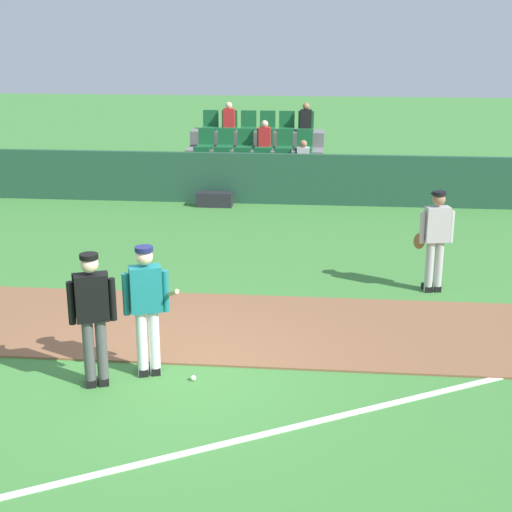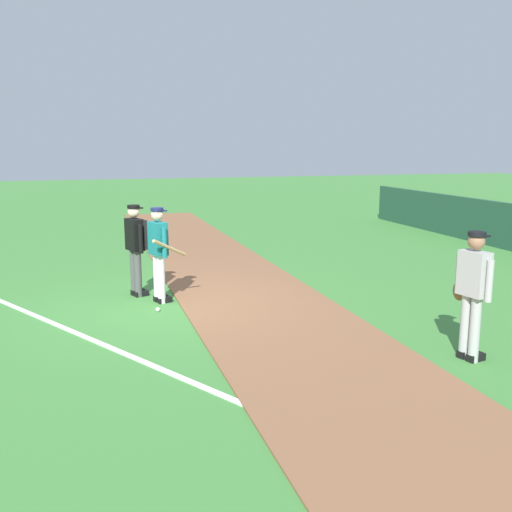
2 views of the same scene
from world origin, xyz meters
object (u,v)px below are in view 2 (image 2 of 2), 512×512
Objects in this scene: umpire_home_plate at (136,245)px; runner_grey_jersey at (472,291)px; batter_teal_jersey at (159,251)px; baseball at (158,310)px.

runner_grey_jersey is (4.69, 3.98, -0.04)m from umpire_home_plate.
batter_teal_jersey and runner_grey_jersey have the same top height.
runner_grey_jersey is at bearing 47.05° from baseball.
umpire_home_plate is 23.78× the size of baseball.
runner_grey_jersey is at bearing 40.31° from umpire_home_plate.
batter_teal_jersey is 5.47m from runner_grey_jersey.
runner_grey_jersey is 5.21m from baseball.
umpire_home_plate is 1.56m from baseball.
umpire_home_plate is 6.16m from runner_grey_jersey.
runner_grey_jersey is (4.09, 3.63, -0.01)m from batter_teal_jersey.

